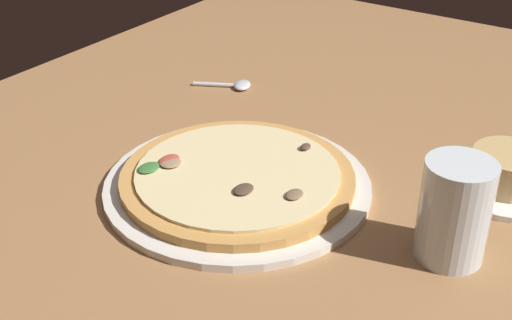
{
  "coord_description": "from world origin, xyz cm",
  "views": [
    {
      "loc": [
        64.66,
        41.08,
        49.89
      ],
      "look_at": [
        2.93,
        -0.8,
        7.0
      ],
      "focal_mm": 47.68,
      "sensor_mm": 36.0,
      "label": 1
    }
  ],
  "objects_px": {
    "pizza_main": "(237,180)",
    "ramekin_on_saucer": "(507,175)",
    "spoon": "(236,85)",
    "water_glass": "(454,215)"
  },
  "relations": [
    {
      "from": "pizza_main",
      "to": "water_glass",
      "type": "bearing_deg",
      "value": 93.81
    },
    {
      "from": "ramekin_on_saucer",
      "to": "water_glass",
      "type": "distance_m",
      "value": 0.17
    },
    {
      "from": "ramekin_on_saucer",
      "to": "spoon",
      "type": "bearing_deg",
      "value": -98.28
    },
    {
      "from": "pizza_main",
      "to": "ramekin_on_saucer",
      "type": "bearing_deg",
      "value": 123.68
    },
    {
      "from": "ramekin_on_saucer",
      "to": "spoon",
      "type": "xyz_separation_m",
      "value": [
        -0.07,
        -0.47,
        -0.02
      ]
    },
    {
      "from": "water_glass",
      "to": "spoon",
      "type": "height_order",
      "value": "water_glass"
    },
    {
      "from": "spoon",
      "to": "ramekin_on_saucer",
      "type": "bearing_deg",
      "value": 81.72
    },
    {
      "from": "ramekin_on_saucer",
      "to": "water_glass",
      "type": "bearing_deg",
      "value": -4.18
    },
    {
      "from": "pizza_main",
      "to": "ramekin_on_saucer",
      "type": "relative_size",
      "value": 2.21
    },
    {
      "from": "spoon",
      "to": "water_glass",
      "type": "bearing_deg",
      "value": 62.43
    }
  ]
}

